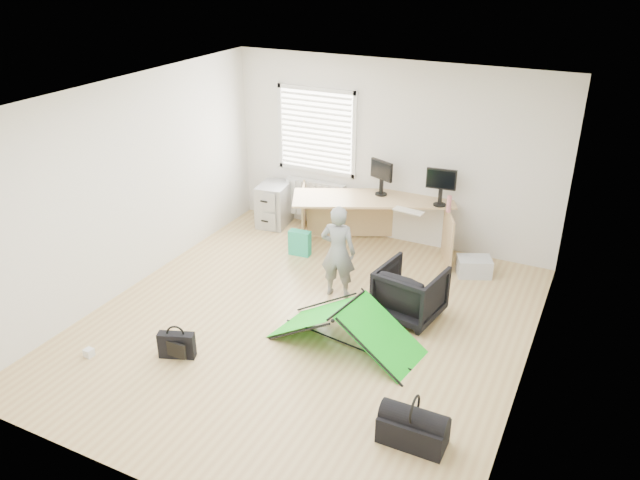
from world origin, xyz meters
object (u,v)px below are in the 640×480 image
at_px(desk, 372,222).
at_px(storage_crate, 474,267).
at_px(monitor_right, 441,192).
at_px(laptop_bag, 177,345).
at_px(duffel_bag, 413,431).
at_px(person, 338,252).
at_px(filing_cabinet, 274,205).
at_px(kite, 346,325).
at_px(monitor_left, 382,182).
at_px(office_chair, 410,292).
at_px(thermos, 449,204).

xyz_separation_m(desk, storage_crate, (1.59, -0.20, -0.27)).
relative_size(monitor_right, laptop_bag, 1.05).
bearing_deg(duffel_bag, person, 129.33).
height_order(filing_cabinet, laptop_bag, filing_cabinet).
bearing_deg(laptop_bag, kite, 12.12).
bearing_deg(kite, storage_crate, 77.59).
height_order(monitor_left, office_chair, monitor_left).
distance_m(filing_cabinet, storage_crate, 3.33).
distance_m(thermos, storage_crate, 0.92).
height_order(monitor_right, thermos, monitor_right).
bearing_deg(kite, office_chair, 72.36).
bearing_deg(desk, office_chair, -79.46).
bearing_deg(storage_crate, duffel_bag, -85.42).
height_order(person, laptop_bag, person).
distance_m(thermos, office_chair, 1.67).
bearing_deg(desk, person, -109.61).
height_order(kite, laptop_bag, kite).
bearing_deg(desk, filing_cabinet, 152.57).
height_order(desk, thermos, thermos).
relative_size(monitor_right, office_chair, 0.57).
height_order(monitor_left, person, person).
relative_size(kite, duffel_bag, 2.74).
relative_size(filing_cabinet, thermos, 2.94).
bearing_deg(desk, monitor_left, 43.51).
bearing_deg(filing_cabinet, monitor_right, -7.06).
xyz_separation_m(filing_cabinet, office_chair, (2.86, -1.68, -0.01)).
height_order(thermos, storage_crate, thermos).
relative_size(desk, person, 1.88).
height_order(office_chair, kite, office_chair).
distance_m(desk, person, 1.54).
height_order(kite, duffel_bag, kite).
xyz_separation_m(filing_cabinet, monitor_left, (1.78, 0.08, 0.64)).
relative_size(person, kite, 0.74).
relative_size(monitor_right, person, 0.34).
distance_m(kite, duffel_bag, 1.63).
distance_m(filing_cabinet, monitor_right, 2.75).
xyz_separation_m(laptop_bag, duffel_bag, (2.74, -0.11, -0.02)).
xyz_separation_m(desk, duffel_bag, (1.87, -3.63, -0.26)).
height_order(monitor_left, monitor_right, monitor_right).
bearing_deg(kite, thermos, 89.03).
height_order(person, duffel_bag, person).
bearing_deg(person, duffel_bag, 121.04).
distance_m(office_chair, duffel_bag, 2.16).
distance_m(monitor_left, duffel_bag, 4.28).
bearing_deg(office_chair, desk, -45.43).
height_order(filing_cabinet, duffel_bag, filing_cabinet).
bearing_deg(duffel_bag, thermos, 101.74).
relative_size(kite, laptop_bag, 4.22).
bearing_deg(person, monitor_right, -124.40).
relative_size(monitor_right, kite, 0.25).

